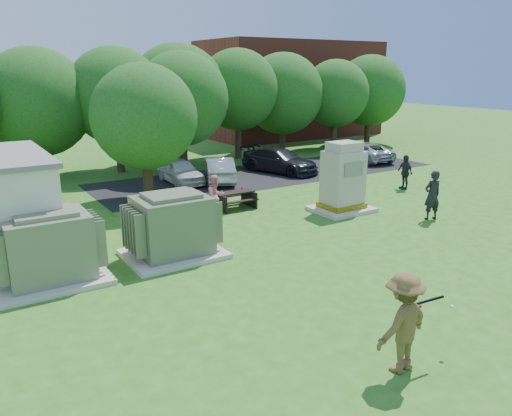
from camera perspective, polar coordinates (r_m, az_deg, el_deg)
ground at (r=14.10m, az=8.81°, el=-8.85°), size 120.00×120.00×0.00m
brick_building at (r=45.24m, az=3.86°, el=13.40°), size 15.00×8.00×8.00m
parking_strip at (r=28.43m, az=1.73°, el=3.92°), size 20.00×6.00×0.01m
transformer_left at (r=15.03m, az=-22.63°, el=-4.36°), size 3.00×2.40×2.07m
transformer_right at (r=15.96m, az=-9.51°, el=-2.18°), size 3.00×2.40×2.07m
generator_cabinet at (r=21.03m, az=9.89°, el=3.02°), size 2.39×1.96×2.91m
picnic_table at (r=21.36m, az=-2.48°, el=1.16°), size 1.69×1.27×0.72m
batter at (r=10.37m, az=16.42°, el=-12.47°), size 1.41×0.90×2.07m
person_by_generator at (r=20.79m, az=19.51°, el=1.38°), size 0.81×0.62×1.98m
person_at_picnic at (r=20.06m, az=-4.64°, el=1.37°), size 0.96×0.82×1.72m
person_walking_right at (r=25.77m, az=16.65°, el=3.97°), size 0.59×1.06×1.72m
car_white at (r=26.31m, az=-8.64°, el=4.19°), size 1.61×3.78×1.27m
car_silver_a at (r=26.38m, az=-4.25°, el=4.42°), size 2.86×4.25×1.33m
car_dark at (r=28.80m, az=2.71°, el=5.45°), size 3.32×5.10×1.37m
car_silver_b at (r=33.06m, az=12.17°, el=6.31°), size 2.44×4.56×1.22m
batting_equipment at (r=10.70m, az=19.24°, el=-10.24°), size 1.38×0.18×0.43m
tree_row at (r=29.95m, az=-12.34°, el=12.20°), size 41.30×13.30×7.30m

